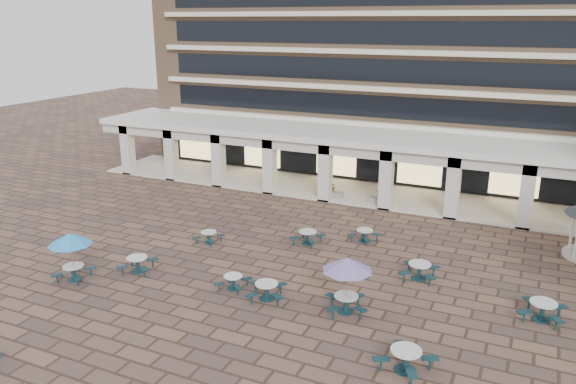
% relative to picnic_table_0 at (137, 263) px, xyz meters
% --- Properties ---
extents(ground, '(120.00, 120.00, 0.00)m').
position_rel_picnic_table_0_xyz_m(ground, '(6.36, 2.13, -0.45)').
color(ground, brown).
rests_on(ground, ground).
extents(apartment_building, '(40.00, 15.50, 25.20)m').
position_rel_picnic_table_0_xyz_m(apartment_building, '(6.36, 27.60, 12.15)').
color(apartment_building, '#957154').
rests_on(apartment_building, ground).
extents(retail_arcade, '(42.00, 6.60, 4.40)m').
position_rel_picnic_table_0_xyz_m(retail_arcade, '(6.36, 16.93, 2.55)').
color(retail_arcade, white).
rests_on(retail_arcade, ground).
extents(picnic_table_0, '(1.99, 1.99, 0.76)m').
position_rel_picnic_table_0_xyz_m(picnic_table_0, '(0.00, 0.00, 0.00)').
color(picnic_table_0, '#123138').
rests_on(picnic_table_0, ground).
extents(picnic_table_2, '(2.07, 2.07, 0.77)m').
position_rel_picnic_table_0_xyz_m(picnic_table_2, '(7.06, 0.10, 0.01)').
color(picnic_table_2, '#123138').
rests_on(picnic_table_2, ground).
extents(picnic_table_3, '(2.24, 2.24, 0.84)m').
position_rel_picnic_table_0_xyz_m(picnic_table_3, '(13.91, -2.60, 0.05)').
color(picnic_table_3, '#123138').
rests_on(picnic_table_3, ground).
extents(picnic_table_4, '(2.04, 2.04, 2.36)m').
position_rel_picnic_table_0_xyz_m(picnic_table_4, '(-2.13, -2.02, 1.55)').
color(picnic_table_4, '#123138').
rests_on(picnic_table_4, ground).
extents(picnic_table_6, '(2.15, 2.15, 2.48)m').
position_rel_picnic_table_0_xyz_m(picnic_table_6, '(10.64, 0.48, 1.66)').
color(picnic_table_6, '#123138').
rests_on(picnic_table_6, ground).
extents(picnic_table_7, '(1.98, 1.98, 0.82)m').
position_rel_picnic_table_0_xyz_m(picnic_table_7, '(18.20, 3.23, 0.04)').
color(picnic_table_7, '#123138').
rests_on(picnic_table_7, ground).
extents(picnic_table_8, '(1.56, 1.56, 0.65)m').
position_rel_picnic_table_0_xyz_m(picnic_table_8, '(1.17, 4.63, -0.06)').
color(picnic_table_8, '#123138').
rests_on(picnic_table_8, ground).
extents(picnic_table_9, '(1.51, 1.51, 0.65)m').
position_rel_picnic_table_0_xyz_m(picnic_table_9, '(5.21, 0.36, -0.06)').
color(picnic_table_9, '#123138').
rests_on(picnic_table_9, ground).
extents(picnic_table_10, '(1.82, 1.82, 0.69)m').
position_rel_picnic_table_0_xyz_m(picnic_table_10, '(8.97, 8.46, -0.04)').
color(picnic_table_10, '#123138').
rests_on(picnic_table_10, ground).
extents(picnic_table_12, '(1.78, 1.78, 0.74)m').
position_rel_picnic_table_0_xyz_m(picnic_table_12, '(6.21, 6.81, -0.01)').
color(picnic_table_12, '#123138').
rests_on(picnic_table_12, ground).
extents(picnic_table_13, '(1.85, 1.85, 0.81)m').
position_rel_picnic_table_0_xyz_m(picnic_table_13, '(12.78, 4.94, 0.03)').
color(picnic_table_13, '#123138').
rests_on(picnic_table_13, ground).
extents(planter_left, '(1.50, 0.66, 1.20)m').
position_rel_picnic_table_0_xyz_m(planter_left, '(4.61, 15.03, 0.01)').
color(planter_left, '#969691').
rests_on(planter_left, ground).
extents(planter_right, '(1.50, 0.63, 1.26)m').
position_rel_picnic_table_0_xyz_m(planter_right, '(8.04, 15.03, 0.06)').
color(planter_right, '#969691').
rests_on(planter_right, ground).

